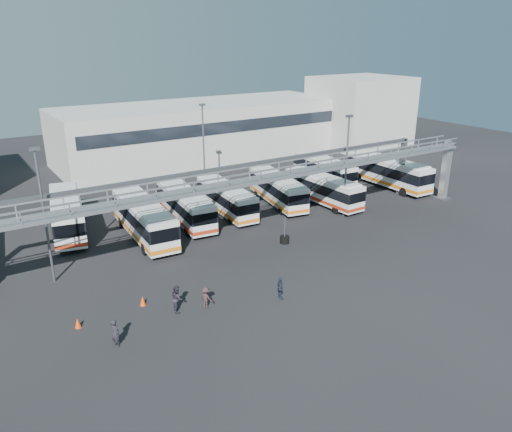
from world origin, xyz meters
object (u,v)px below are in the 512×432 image
light_pole_mid (347,161)px  bus_2 (67,213)px  cone_right (78,323)px  bus_4 (185,205)px  bus_6 (278,189)px  bus_9 (389,171)px  pedestrian_a (115,333)px  light_pole_left (44,209)px  pedestrian_c (206,298)px  light_pole_back (204,144)px  bus_7 (323,188)px  bus_8 (324,169)px  bus_5 (226,198)px  pedestrian_d (280,288)px  pedestrian_b (177,298)px  tire_stack (285,239)px  cone_left (143,301)px  bus_3 (144,218)px

light_pole_mid → bus_2: bearing=156.8°
cone_right → bus_4: bearing=44.0°
bus_4 → bus_6: size_ratio=1.02×
bus_9 → pedestrian_a: bearing=-157.9°
light_pole_left → pedestrian_a: (1.24, -10.63, -4.84)m
pedestrian_a → cone_right: (-1.39, 3.28, -0.56)m
pedestrian_c → light_pole_back: bearing=-56.7°
bus_7 → bus_8: (5.30, 6.09, 0.03)m
bus_6 → cone_right: bus_6 is taller
light_pole_back → pedestrian_a: (-18.76, -24.63, -4.84)m
bus_5 → pedestrian_d: size_ratio=6.24×
light_pole_left → bus_5: bearing=18.3°
light_pole_mid → bus_7: 5.80m
bus_2 → cone_right: (-3.55, -16.92, -1.59)m
light_pole_left → pedestrian_b: bearing=-56.1°
bus_7 → tire_stack: size_ratio=4.34×
bus_9 → pedestrian_b: 35.81m
pedestrian_b → light_pole_mid: bearing=-54.6°
pedestrian_a → tire_stack: (17.54, 7.13, -0.49)m
bus_9 → tire_stack: size_ratio=4.85×
bus_6 → tire_stack: (-5.75, -9.23, -1.34)m
bus_2 → cone_right: bearing=-90.9°
light_pole_left → bus_2: size_ratio=0.87×
light_pole_back → bus_6: 10.24m
light_pole_mid → cone_left: (-23.71, -5.95, -5.39)m
pedestrian_a → bus_2: bearing=-21.3°
bus_4 → pedestrian_a: (-12.48, -16.66, -0.90)m
bus_3 → bus_9: 30.61m
bus_2 → pedestrian_c: bus_2 is taller
bus_8 → pedestrian_a: bearing=-142.2°
light_pole_mid → bus_6: bearing=117.2°
light_pole_mid → bus_7: size_ratio=0.98×
light_pole_back → cone_right: (-20.15, -21.36, -5.40)m
light_pole_mid → pedestrian_a: 28.85m
light_pole_back → bus_9: (19.47, -10.25, -3.79)m
pedestrian_c → pedestrian_d: 5.20m
light_pole_back → pedestrian_c: light_pole_back is taller
bus_8 → pedestrian_c: size_ratio=6.99×
pedestrian_d → bus_6: bearing=-18.6°
bus_8 → cone_right: (-34.19, -16.60, -1.44)m
pedestrian_c → pedestrian_a: bearing=69.5°
pedestrian_a → tire_stack: tire_stack is taller
light_pole_mid → bus_9: light_pole_mid is taller
bus_4 → pedestrian_c: bus_4 is taller
pedestrian_d → pedestrian_a: bearing=102.6°
light_pole_back → bus_8: light_pole_back is taller
light_pole_back → bus_5: bearing=-101.9°
light_pole_left → bus_8: 35.49m
pedestrian_d → light_pole_left: bearing=64.4°
bus_2 → bus_4: (10.32, -3.54, -0.13)m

